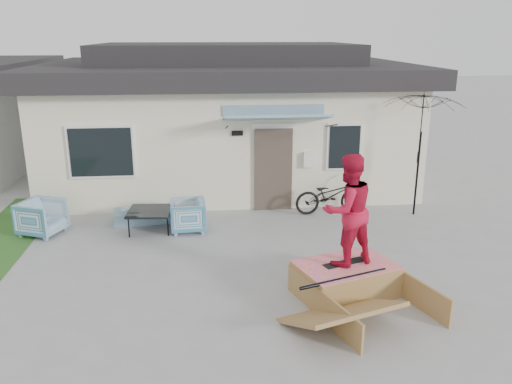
{
  "coord_description": "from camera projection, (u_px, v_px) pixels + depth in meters",
  "views": [
    {
      "loc": [
        -0.67,
        -8.12,
        4.37
      ],
      "look_at": [
        0.3,
        1.8,
        1.3
      ],
      "focal_mm": 36.48,
      "sensor_mm": 36.0,
      "label": 1
    }
  ],
  "objects": [
    {
      "name": "ground",
      "position": [
        249.0,
        294.0,
        9.07
      ],
      "size": [
        90.0,
        90.0,
        0.0
      ],
      "primitive_type": "plane",
      "color": "#949494",
      "rests_on": "ground"
    },
    {
      "name": "house",
      "position": [
        227.0,
        114.0,
        16.1
      ],
      "size": [
        10.8,
        8.49,
        4.1
      ],
      "color": "beige",
      "rests_on": "ground"
    },
    {
      "name": "loveseat",
      "position": [
        149.0,
        209.0,
        12.44
      ],
      "size": [
        1.68,
        0.72,
        0.64
      ],
      "primitive_type": "imported",
      "rotation": [
        0.0,
        0.0,
        3.29
      ],
      "color": "teal",
      "rests_on": "ground"
    },
    {
      "name": "armchair_left",
      "position": [
        42.0,
        216.0,
        11.63
      ],
      "size": [
        1.05,
        1.08,
        0.87
      ],
      "primitive_type": "imported",
      "rotation": [
        0.0,
        0.0,
        1.18
      ],
      "color": "teal",
      "rests_on": "ground"
    },
    {
      "name": "armchair_right",
      "position": [
        188.0,
        214.0,
        11.85
      ],
      "size": [
        0.78,
        0.83,
        0.8
      ],
      "primitive_type": "imported",
      "rotation": [
        0.0,
        0.0,
        -1.5
      ],
      "color": "teal",
      "rests_on": "ground"
    },
    {
      "name": "coffee_table",
      "position": [
        150.0,
        220.0,
        11.95
      ],
      "size": [
        1.03,
        1.03,
        0.47
      ],
      "primitive_type": "cube",
      "rotation": [
        0.0,
        0.0,
        -0.07
      ],
      "color": "black",
      "rests_on": "ground"
    },
    {
      "name": "bicycle",
      "position": [
        330.0,
        191.0,
        12.96
      ],
      "size": [
        1.83,
        0.77,
        1.14
      ],
      "primitive_type": "imported",
      "rotation": [
        0.0,
        0.0,
        1.66
      ],
      "color": "black",
      "rests_on": "ground"
    },
    {
      "name": "patio_umbrella",
      "position": [
        420.0,
        146.0,
        12.52
      ],
      "size": [
        2.19,
        2.07,
        2.2
      ],
      "color": "black",
      "rests_on": "ground"
    },
    {
      "name": "skate_ramp",
      "position": [
        346.0,
        279.0,
        9.01
      ],
      "size": [
        2.26,
        2.6,
        0.55
      ],
      "primitive_type": null,
      "rotation": [
        0.0,
        0.0,
        0.33
      ],
      "color": "olive",
      "rests_on": "ground"
    },
    {
      "name": "skateboard",
      "position": [
        345.0,
        262.0,
        8.97
      ],
      "size": [
        0.82,
        0.47,
        0.05
      ],
      "primitive_type": "cube",
      "rotation": [
        0.0,
        0.0,
        0.35
      ],
      "color": "black",
      "rests_on": "skate_ramp"
    },
    {
      "name": "skater",
      "position": [
        348.0,
        208.0,
        8.68
      ],
      "size": [
        1.13,
        1.0,
        1.92
      ],
      "primitive_type": "imported",
      "rotation": [
        0.0,
        0.0,
        3.48
      ],
      "color": "red",
      "rests_on": "skateboard"
    }
  ]
}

